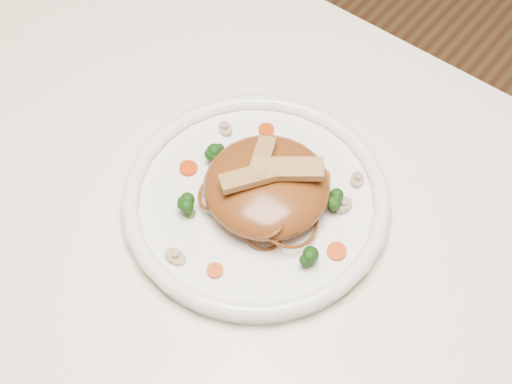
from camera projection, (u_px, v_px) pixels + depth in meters
The scene contains 19 objects.
table at pixel (256, 303), 0.88m from camera, with size 1.20×0.80×0.75m.
plate at pixel (256, 203), 0.84m from camera, with size 0.30×0.30×0.02m, color white.
noodle_mound at pixel (267, 186), 0.81m from camera, with size 0.14×0.14×0.05m, color brown.
chicken_a at pixel (288, 169), 0.79m from camera, with size 0.08×0.02×0.01m, color tan.
chicken_b at pixel (262, 159), 0.80m from camera, with size 0.06×0.02×0.01m, color tan.
chicken_c at pixel (251, 177), 0.78m from camera, with size 0.07×0.02×0.01m, color tan.
broccoli_0 at pixel (335, 201), 0.82m from camera, with size 0.02×0.02×0.03m, color #11420D, non-canonical shape.
broccoli_1 at pixel (217, 153), 0.85m from camera, with size 0.03×0.03×0.03m, color #11420D, non-canonical shape.
broccoli_2 at pixel (189, 207), 0.81m from camera, with size 0.02×0.02×0.03m, color #11420D, non-canonical shape.
broccoli_3 at pixel (308, 256), 0.77m from camera, with size 0.03×0.03×0.03m, color #11420D, non-canonical shape.
carrot_0 at pixel (321, 176), 0.85m from camera, with size 0.02×0.02×0.01m, color #C13707.
carrot_1 at pixel (188, 168), 0.85m from camera, with size 0.02×0.02×0.01m, color #C13707.
carrot_2 at pixel (337, 251), 0.79m from camera, with size 0.02×0.02×0.01m, color #C13707.
carrot_3 at pixel (266, 130), 0.89m from camera, with size 0.02×0.02×0.01m, color #C13707.
carrot_4 at pixel (215, 271), 0.78m from camera, with size 0.02×0.02×0.01m, color #C13707.
mushroom_0 at pixel (176, 257), 0.79m from camera, with size 0.02×0.02×0.01m, color beige.
mushroom_1 at pixel (344, 205), 0.82m from camera, with size 0.02×0.02×0.01m, color beige.
mushroom_2 at pixel (225, 129), 0.89m from camera, with size 0.02×0.02×0.01m, color beige.
mushroom_3 at pixel (357, 180), 0.84m from camera, with size 0.02×0.02×0.01m, color beige.
Camera 1 is at (0.24, -0.31, 1.46)m, focal length 51.03 mm.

